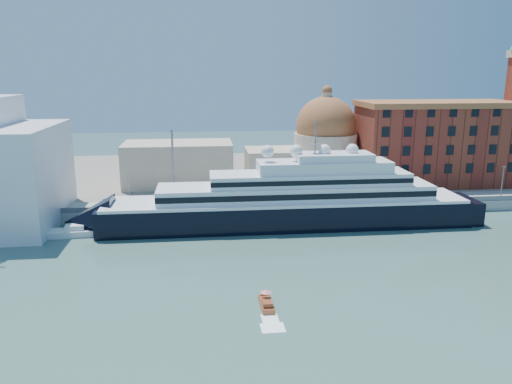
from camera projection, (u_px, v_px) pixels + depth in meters
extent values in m
plane|color=#355C55|center=(280.00, 266.00, 88.00)|extent=(400.00, 400.00, 0.00)
cube|color=gray|center=(259.00, 208.00, 120.54)|extent=(180.00, 10.00, 2.50)
cube|color=slate|center=(244.00, 174.00, 160.19)|extent=(260.00, 72.00, 2.00)
cube|color=slate|center=(261.00, 205.00, 115.75)|extent=(180.00, 0.10, 1.20)
cube|color=black|center=(286.00, 216.00, 110.17)|extent=(80.45, 12.38, 6.70)
cone|color=black|center=(89.00, 222.00, 105.74)|extent=(10.31, 12.38, 12.38)
cube|color=black|center=(459.00, 211.00, 114.44)|extent=(6.19, 11.35, 6.19)
cube|color=white|center=(286.00, 200.00, 109.32)|extent=(78.39, 12.58, 0.62)
cube|color=white|center=(295.00, 191.00, 109.09)|extent=(59.82, 10.31, 3.09)
cube|color=black|center=(300.00, 197.00, 104.11)|extent=(59.82, 0.15, 1.24)
cube|color=white|center=(310.00, 178.00, 108.73)|extent=(43.32, 9.28, 2.68)
cube|color=white|center=(324.00, 166.00, 108.44)|extent=(28.88, 8.25, 2.48)
cube|color=white|center=(333.00, 157.00, 108.17)|extent=(16.50, 7.22, 1.65)
cylinder|color=slate|center=(315.00, 137.00, 106.71)|extent=(0.31, 0.31, 7.22)
sphere|color=white|center=(268.00, 151.00, 106.31)|extent=(2.68, 2.68, 2.68)
sphere|color=white|center=(296.00, 151.00, 106.96)|extent=(2.68, 2.68, 2.68)
sphere|color=white|center=(324.00, 150.00, 107.61)|extent=(2.68, 2.68, 2.68)
sphere|color=white|center=(352.00, 150.00, 108.26)|extent=(2.68, 2.68, 2.68)
cube|color=white|center=(66.00, 234.00, 103.46)|extent=(11.60, 4.58, 1.51)
cube|color=white|center=(75.00, 227.00, 103.49)|extent=(3.94, 2.63, 1.14)
cube|color=brown|center=(266.00, 305.00, 72.59)|extent=(1.83, 5.34, 0.89)
cube|color=brown|center=(267.00, 303.00, 71.56)|extent=(1.44, 2.23, 0.71)
cylinder|color=slate|center=(266.00, 296.00, 72.76)|extent=(0.05, 0.05, 1.42)
cone|color=red|center=(266.00, 291.00, 72.57)|extent=(1.60, 1.60, 0.35)
cube|color=maroon|center=(434.00, 145.00, 140.58)|extent=(42.00, 18.00, 22.00)
cube|color=#935630|center=(438.00, 104.00, 137.85)|extent=(43.00, 19.00, 1.50)
cylinder|color=beige|center=(325.00, 157.00, 144.18)|extent=(18.00, 18.00, 14.00)
sphere|color=#935630|center=(326.00, 126.00, 142.04)|extent=(17.00, 17.00, 17.00)
cylinder|color=beige|center=(327.00, 98.00, 140.14)|extent=(3.00, 3.00, 3.00)
cube|color=beige|center=(278.00, 167.00, 141.26)|extent=(18.00, 14.00, 10.00)
cube|color=beige|center=(178.00, 164.00, 140.02)|extent=(30.00, 16.00, 12.00)
cylinder|color=slate|center=(129.00, 193.00, 113.25)|extent=(0.24, 0.24, 8.00)
cube|color=slate|center=(128.00, 175.00, 112.28)|extent=(0.80, 0.30, 0.25)
cylinder|color=slate|center=(260.00, 189.00, 116.39)|extent=(0.24, 0.24, 8.00)
cube|color=slate|center=(260.00, 172.00, 115.42)|extent=(0.80, 0.30, 0.25)
cylinder|color=slate|center=(384.00, 186.00, 119.54)|extent=(0.24, 0.24, 8.00)
cube|color=slate|center=(385.00, 169.00, 118.56)|extent=(0.80, 0.30, 0.25)
cylinder|color=slate|center=(502.00, 183.00, 122.68)|extent=(0.24, 0.24, 8.00)
cube|color=slate|center=(504.00, 167.00, 121.71)|extent=(0.80, 0.30, 0.25)
cylinder|color=slate|center=(173.00, 168.00, 115.04)|extent=(0.50, 0.50, 18.00)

